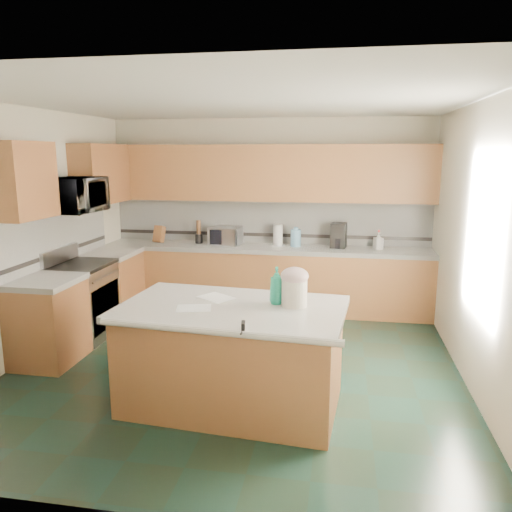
% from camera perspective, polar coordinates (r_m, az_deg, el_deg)
% --- Properties ---
extents(floor, '(4.60, 4.60, 0.00)m').
position_cam_1_polar(floor, '(5.43, -2.24, -12.34)').
color(floor, black).
rests_on(floor, ground).
extents(ceiling, '(4.60, 4.60, 0.00)m').
position_cam_1_polar(ceiling, '(4.99, -2.49, 17.29)').
color(ceiling, white).
rests_on(ceiling, ground).
extents(wall_back, '(4.60, 0.04, 2.70)m').
position_cam_1_polar(wall_back, '(7.30, 1.47, 4.89)').
color(wall_back, beige).
rests_on(wall_back, ground).
extents(wall_front, '(4.60, 0.04, 2.70)m').
position_cam_1_polar(wall_front, '(2.87, -12.16, -6.01)').
color(wall_front, beige).
rests_on(wall_front, ground).
extents(wall_left, '(0.04, 4.60, 2.70)m').
position_cam_1_polar(wall_left, '(5.97, -24.71, 2.31)').
color(wall_left, beige).
rests_on(wall_left, ground).
extents(wall_right, '(0.04, 4.60, 2.70)m').
position_cam_1_polar(wall_right, '(5.09, 24.11, 0.91)').
color(wall_right, beige).
rests_on(wall_right, ground).
extents(back_base_cab, '(4.60, 0.60, 0.86)m').
position_cam_1_polar(back_base_cab, '(7.16, 1.06, -2.74)').
color(back_base_cab, brown).
rests_on(back_base_cab, ground).
extents(back_countertop, '(4.60, 0.64, 0.06)m').
position_cam_1_polar(back_countertop, '(7.06, 1.08, 0.88)').
color(back_countertop, white).
rests_on(back_countertop, back_base_cab).
extents(back_upper_cab, '(4.60, 0.33, 0.78)m').
position_cam_1_polar(back_upper_cab, '(7.07, 1.28, 9.47)').
color(back_upper_cab, brown).
rests_on(back_upper_cab, wall_back).
extents(back_backsplash, '(4.60, 0.02, 0.63)m').
position_cam_1_polar(back_backsplash, '(7.28, 1.43, 3.96)').
color(back_backsplash, silver).
rests_on(back_backsplash, back_countertop).
extents(back_accent_band, '(4.60, 0.01, 0.05)m').
position_cam_1_polar(back_accent_band, '(7.31, 1.42, 2.44)').
color(back_accent_band, black).
rests_on(back_accent_band, back_countertop).
extents(left_base_cab_rear, '(0.60, 0.82, 0.86)m').
position_cam_1_polar(left_base_cab_rear, '(7.08, -16.08, -3.36)').
color(left_base_cab_rear, brown).
rests_on(left_base_cab_rear, ground).
extents(left_counter_rear, '(0.64, 0.82, 0.06)m').
position_cam_1_polar(left_counter_rear, '(6.98, -16.29, 0.29)').
color(left_counter_rear, white).
rests_on(left_counter_rear, left_base_cab_rear).
extents(left_base_cab_front, '(0.60, 0.72, 0.86)m').
position_cam_1_polar(left_base_cab_front, '(5.81, -22.65, -7.12)').
color(left_base_cab_front, brown).
rests_on(left_base_cab_front, ground).
extents(left_counter_front, '(0.64, 0.72, 0.06)m').
position_cam_1_polar(left_counter_front, '(5.68, -23.01, -2.71)').
color(left_counter_front, white).
rests_on(left_counter_front, left_base_cab_front).
extents(left_backsplash, '(0.02, 2.30, 0.63)m').
position_cam_1_polar(left_backsplash, '(6.42, -21.65, 2.11)').
color(left_backsplash, silver).
rests_on(left_backsplash, wall_left).
extents(left_accent_band, '(0.01, 2.30, 0.05)m').
position_cam_1_polar(left_accent_band, '(6.45, -21.48, 0.40)').
color(left_accent_band, black).
rests_on(left_accent_band, wall_left).
extents(left_upper_cab_rear, '(0.33, 1.09, 0.78)m').
position_cam_1_polar(left_upper_cab_rear, '(7.04, -17.30, 8.95)').
color(left_upper_cab_rear, brown).
rests_on(left_upper_cab_rear, wall_left).
extents(left_upper_cab_front, '(0.33, 0.72, 0.78)m').
position_cam_1_polar(left_upper_cab_front, '(5.61, -25.03, 7.83)').
color(left_upper_cab_front, brown).
rests_on(left_upper_cab_front, wall_left).
extents(range_body, '(0.60, 0.76, 0.88)m').
position_cam_1_polar(range_body, '(6.41, -19.14, -5.03)').
color(range_body, '#B7B7BC').
rests_on(range_body, ground).
extents(range_oven_door, '(0.02, 0.68, 0.55)m').
position_cam_1_polar(range_oven_door, '(6.29, -16.79, -5.58)').
color(range_oven_door, black).
rests_on(range_oven_door, range_body).
extents(range_cooktop, '(0.62, 0.78, 0.04)m').
position_cam_1_polar(range_cooktop, '(6.30, -19.42, -1.02)').
color(range_cooktop, black).
rests_on(range_cooktop, range_body).
extents(range_handle, '(0.02, 0.66, 0.02)m').
position_cam_1_polar(range_handle, '(6.18, -16.75, -2.23)').
color(range_handle, '#B7B7BC').
rests_on(range_handle, range_body).
extents(range_backguard, '(0.06, 0.76, 0.18)m').
position_cam_1_polar(range_backguard, '(6.40, -21.52, 0.13)').
color(range_backguard, '#B7B7BC').
rests_on(range_backguard, range_body).
extents(microwave, '(0.50, 0.73, 0.41)m').
position_cam_1_polar(microwave, '(6.18, -19.94, 6.54)').
color(microwave, '#B7B7BC').
rests_on(microwave, wall_left).
extents(island_base, '(1.91, 1.19, 0.86)m').
position_cam_1_polar(island_base, '(4.50, -2.70, -11.65)').
color(island_base, brown).
rests_on(island_base, ground).
extents(island_top, '(2.01, 1.30, 0.06)m').
position_cam_1_polar(island_top, '(4.34, -2.76, -6.06)').
color(island_top, white).
rests_on(island_top, island_base).
extents(island_bullnose, '(1.92, 0.22, 0.06)m').
position_cam_1_polar(island_bullnose, '(3.81, -4.64, -8.62)').
color(island_bullnose, white).
rests_on(island_bullnose, island_base).
extents(treat_jar, '(0.27, 0.27, 0.23)m').
position_cam_1_polar(treat_jar, '(4.30, 4.40, -4.23)').
color(treat_jar, white).
rests_on(treat_jar, island_top).
extents(treat_jar_lid, '(0.24, 0.24, 0.15)m').
position_cam_1_polar(treat_jar_lid, '(4.26, 4.43, -2.27)').
color(treat_jar_lid, beige).
rests_on(treat_jar_lid, treat_jar).
extents(treat_jar_knob, '(0.08, 0.03, 0.03)m').
position_cam_1_polar(treat_jar_knob, '(4.25, 4.44, -1.61)').
color(treat_jar_knob, tan).
rests_on(treat_jar_knob, treat_jar_lid).
extents(treat_jar_knob_end_l, '(0.04, 0.04, 0.04)m').
position_cam_1_polar(treat_jar_knob_end_l, '(4.25, 3.91, -1.59)').
color(treat_jar_knob_end_l, tan).
rests_on(treat_jar_knob_end_l, treat_jar_lid).
extents(treat_jar_knob_end_r, '(0.04, 0.04, 0.04)m').
position_cam_1_polar(treat_jar_knob_end_r, '(4.24, 4.98, -1.63)').
color(treat_jar_knob_end_r, tan).
rests_on(treat_jar_knob_end_r, treat_jar_lid).
extents(soap_bottle_island, '(0.13, 0.14, 0.32)m').
position_cam_1_polar(soap_bottle_island, '(4.34, 2.38, -3.39)').
color(soap_bottle_island, '#1C9778').
rests_on(soap_bottle_island, island_top).
extents(paper_sheet_a, '(0.33, 0.28, 0.00)m').
position_cam_1_polar(paper_sheet_a, '(4.28, -7.12, -5.93)').
color(paper_sheet_a, white).
rests_on(paper_sheet_a, island_top).
extents(paper_sheet_b, '(0.38, 0.36, 0.00)m').
position_cam_1_polar(paper_sheet_b, '(4.57, -4.57, -4.74)').
color(paper_sheet_b, white).
rests_on(paper_sheet_b, island_top).
extents(clamp_body, '(0.04, 0.10, 0.09)m').
position_cam_1_polar(clamp_body, '(3.77, -1.47, -8.16)').
color(clamp_body, black).
rests_on(clamp_body, island_top).
extents(clamp_handle, '(0.02, 0.07, 0.02)m').
position_cam_1_polar(clamp_handle, '(3.73, -1.65, -8.74)').
color(clamp_handle, black).
rests_on(clamp_handle, island_top).
extents(knife_block, '(0.17, 0.20, 0.27)m').
position_cam_1_polar(knife_block, '(7.48, -11.01, 2.46)').
color(knife_block, '#472814').
rests_on(knife_block, back_countertop).
extents(utensil_crock, '(0.11, 0.11, 0.14)m').
position_cam_1_polar(utensil_crock, '(7.33, -6.55, 1.99)').
color(utensil_crock, black).
rests_on(utensil_crock, back_countertop).
extents(utensil_bundle, '(0.06, 0.06, 0.20)m').
position_cam_1_polar(utensil_bundle, '(7.30, -6.58, 3.29)').
color(utensil_bundle, '#472814').
rests_on(utensil_bundle, utensil_crock).
extents(toaster_oven, '(0.49, 0.39, 0.25)m').
position_cam_1_polar(toaster_oven, '(7.19, -3.51, 2.32)').
color(toaster_oven, '#B7B7BC').
rests_on(toaster_oven, back_countertop).
extents(toaster_oven_door, '(0.39, 0.01, 0.21)m').
position_cam_1_polar(toaster_oven_door, '(7.05, -3.77, 2.13)').
color(toaster_oven_door, black).
rests_on(toaster_oven_door, toaster_oven).
extents(paper_towel, '(0.13, 0.13, 0.30)m').
position_cam_1_polar(paper_towel, '(7.10, 2.52, 2.41)').
color(paper_towel, white).
rests_on(paper_towel, back_countertop).
extents(paper_towel_base, '(0.20, 0.20, 0.01)m').
position_cam_1_polar(paper_towel_base, '(7.13, 2.51, 1.28)').
color(paper_towel_base, '#B7B7BC').
rests_on(paper_towel_base, back_countertop).
extents(water_jug, '(0.15, 0.15, 0.24)m').
position_cam_1_polar(water_jug, '(7.04, 4.56, 2.05)').
color(water_jug, '#669EC5').
rests_on(water_jug, back_countertop).
extents(water_jug_neck, '(0.07, 0.07, 0.03)m').
position_cam_1_polar(water_jug_neck, '(7.02, 4.58, 3.15)').
color(water_jug_neck, '#669EC5').
rests_on(water_jug_neck, water_jug).
extents(coffee_maker, '(0.23, 0.25, 0.34)m').
position_cam_1_polar(coffee_maker, '(7.02, 9.43, 2.35)').
color(coffee_maker, black).
rests_on(coffee_maker, back_countertop).
extents(coffee_carafe, '(0.14, 0.14, 0.14)m').
position_cam_1_polar(coffee_carafe, '(6.99, 9.39, 1.46)').
color(coffee_carafe, black).
rests_on(coffee_carafe, back_countertop).
extents(soap_bottle_back, '(0.14, 0.14, 0.23)m').
position_cam_1_polar(soap_bottle_back, '(7.02, 13.81, 1.71)').
color(soap_bottle_back, white).
rests_on(soap_bottle_back, back_countertop).
extents(soap_back_cap, '(0.02, 0.02, 0.03)m').
position_cam_1_polar(soap_back_cap, '(7.00, 13.87, 2.77)').
color(soap_back_cap, red).
rests_on(soap_back_cap, soap_bottle_back).
extents(window_light_proxy, '(0.02, 1.40, 1.10)m').
position_cam_1_polar(window_light_proxy, '(4.87, 24.48, 2.23)').
color(window_light_proxy, white).
rests_on(window_light_proxy, wall_right).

